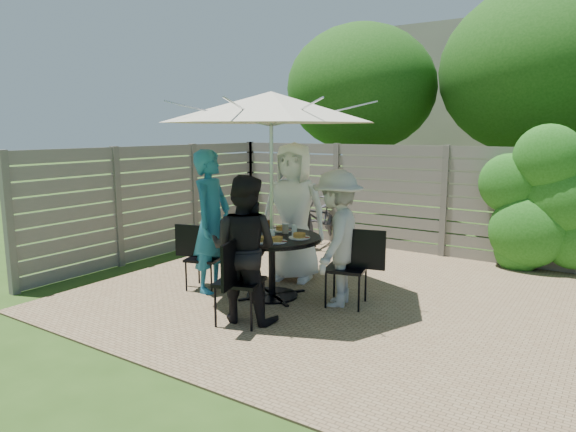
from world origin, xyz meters
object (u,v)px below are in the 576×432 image
Objects in this scene: person_back at (294,212)px; chair_right at (347,283)px; glass_right at (294,230)px; plate_front at (261,240)px; plate_right at (299,236)px; glass_front at (272,235)px; plate_left at (245,232)px; patio_table at (272,255)px; bicycle at (321,219)px; chair_front at (240,299)px; syrup_jug at (269,229)px; coffee_cup at (285,229)px; plate_back at (282,229)px; person_left at (212,222)px; person_front at (244,249)px; plate_extra at (277,240)px; glass_left at (249,231)px; chair_back at (297,259)px; chair_left at (204,271)px; person_right at (337,239)px; umbrella at (271,107)px.

person_back is 1.44m from chair_right.
plate_front is at bearing -105.27° from glass_right.
glass_front is at bearing -120.59° from plate_right.
patio_table is at bearing 13.91° from plate_left.
bicycle reaches higher than glass_right.
syrup_jug is at bearing -0.03° from chair_front.
glass_right is 0.20m from coffee_cup.
plate_right is at bearing -32.35° from glass_right.
chair_right is at bearing -6.53° from plate_back.
glass_front is (0.97, -0.03, -0.06)m from person_left.
plate_right is (0.15, 0.89, 0.01)m from person_front.
chair_front reaches higher than plate_extra.
glass_left is at bearing -128.28° from syrup_jug.
plate_right is (0.58, -0.85, 0.55)m from chair_back.
chair_left is at bearing -166.06° from patio_table.
chair_back is 1.37m from chair_left.
plate_extra is at bearing -67.34° from coffee_cup.
chair_right is at bearing -56.86° from bicycle.
bicycle is at bearing -0.29° from chair_front.
plate_left is at bearing 148.91° from plate_front.
chair_front reaches higher than chair_back.
plate_back is 1.00× the size of plate_front.
plate_front is (0.29, -1.16, -0.15)m from person_back.
glass_right is (0.03, 0.97, 0.05)m from person_front.
plate_back and plate_right have the same top height.
coffee_cup is at bearing 79.47° from patio_table.
person_front is (1.14, -0.57, 0.55)m from chair_left.
person_front is at bearing -42.83° from chair_left.
person_right is at bearing 13.91° from plate_left.
person_front reaches higher than chair_right.
syrup_jug is 0.08× the size of bicycle.
syrup_jug is (0.16, -0.90, 0.60)m from chair_back.
glass_left and glass_right have the same top height.
plate_extra is 2.00× the size of coffee_cup.
plate_extra is at bearing -18.50° from chair_front.
plate_back and plate_extra have the same top height.
plate_front is (0.32, -1.29, 0.55)m from chair_back.
person_back is 2.03× the size of chair_right.
person_back is at bearing 38.59° from chair_left.
person_front reaches higher than plate_front.
glass_front is 1.17× the size of coffee_cup.
person_front is at bearing -76.09° from umbrella.
person_front reaches higher than coffee_cup.
person_right is (1.01, -0.61, -0.14)m from person_back.
person_left is 1.42m from chair_front.
umbrella is 1.52m from glass_front.
umbrella is at bearing 13.91° from plate_left.
person_front reaches higher than glass_front.
plate_left is (0.59, 0.15, 0.56)m from chair_left.
plate_extra is 1.71× the size of glass_front.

